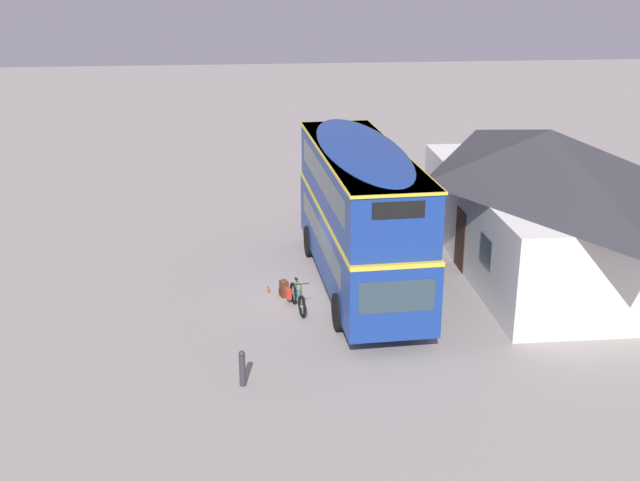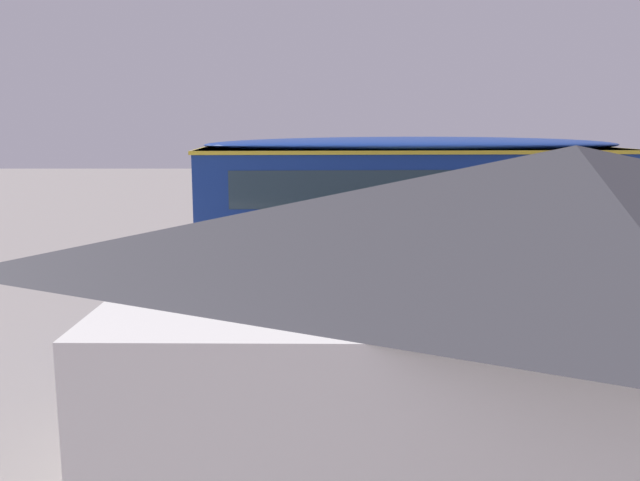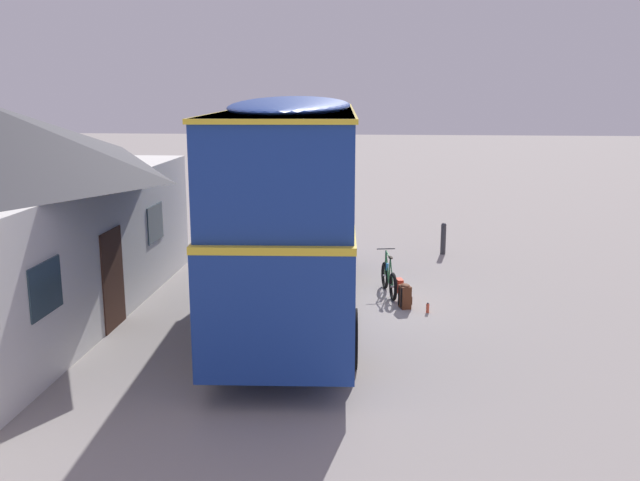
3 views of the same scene
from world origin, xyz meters
TOP-DOWN VIEW (x-y plane):
  - ground_plane at (0.00, 0.00)m, footprint 120.00×120.00m
  - double_decker_bus at (-0.96, 1.37)m, footprint 10.01×2.99m
  - touring_bicycle at (0.61, -0.79)m, footprint 1.70×0.64m
  - backpack_on_ground at (-0.39, -1.11)m, footprint 0.36×0.33m
  - water_bottle_red_squeeze at (-0.71, -1.61)m, footprint 0.07×0.07m
  - kerb_bollard at (5.05, -2.49)m, footprint 0.16×0.16m

SIDE VIEW (x-z plane):
  - ground_plane at x=0.00m, z-range 0.00..0.00m
  - water_bottle_red_squeeze at x=-0.71m, z-range -0.01..0.23m
  - backpack_on_ground at x=-0.39m, z-range 0.01..0.59m
  - touring_bicycle at x=0.61m, z-range -0.15..0.90m
  - kerb_bollard at x=5.05m, z-range 0.01..0.98m
  - double_decker_bus at x=-0.96m, z-range 0.25..5.04m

